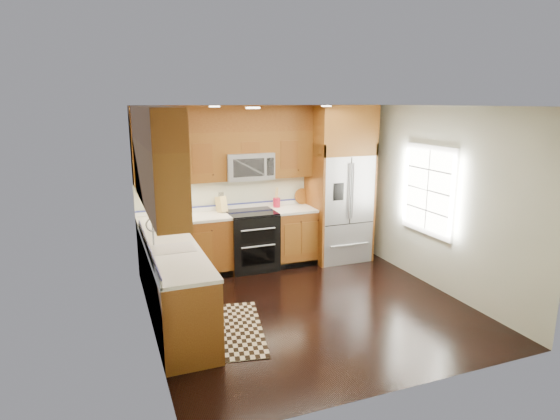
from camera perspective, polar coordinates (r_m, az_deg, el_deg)
name	(u,v)px	position (r m, az deg, el deg)	size (l,w,h in m)	color
ground	(309,306)	(6.35, 3.51, -11.62)	(4.00, 4.00, 0.00)	black
wall_back	(259,185)	(7.75, -2.53, 3.02)	(4.00, 0.02, 2.60)	beige
wall_left	(147,226)	(5.42, -15.90, -1.86)	(0.02, 4.00, 2.60)	beige
wall_right	(438,199)	(6.99, 18.74, 1.23)	(0.02, 4.00, 2.60)	beige
window	(428,190)	(7.11, 17.64, 2.32)	(0.04, 1.10, 1.30)	white
base_cabinets	(201,264)	(6.62, -9.55, -6.52)	(2.85, 3.00, 0.90)	brown
countertop	(209,228)	(6.62, -8.71, -2.24)	(2.86, 3.01, 0.04)	silver
upper_cabinets	(200,149)	(6.48, -9.73, 7.35)	(2.85, 3.00, 1.15)	brown
range	(252,240)	(7.56, -3.46, -3.73)	(0.76, 0.67, 0.95)	black
microwave	(248,166)	(7.43, -3.90, 5.38)	(0.76, 0.40, 0.42)	#B2B2B7
refrigerator	(340,184)	(7.93, 7.29, 3.18)	(0.98, 0.75, 2.60)	#B2B2B7
sink_faucet	(170,244)	(5.75, -13.30, -4.05)	(0.54, 0.44, 0.37)	#B2B2B7
rug	(226,330)	(5.77, -6.64, -14.30)	(0.86, 1.43, 0.01)	black
knife_block	(221,204)	(7.46, -7.16, 0.73)	(0.16, 0.19, 0.32)	tan
utensil_crock	(277,200)	(7.75, -0.42, 1.18)	(0.15, 0.15, 0.33)	#A2142E
cutting_board	(302,203)	(8.03, 2.71, 0.82)	(0.27, 0.27, 0.02)	brown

